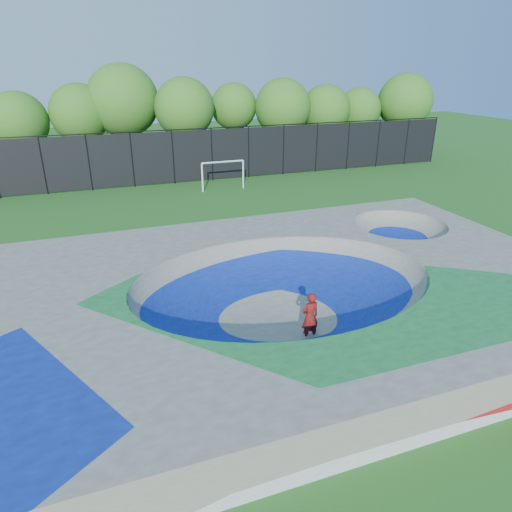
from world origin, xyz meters
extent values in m
plane|color=#1E5618|center=(0.00, 0.00, 0.00)|extent=(120.00, 120.00, 0.00)
cube|color=gray|center=(0.00, 0.00, 0.75)|extent=(22.00, 14.00, 1.50)
imported|color=red|center=(0.11, -1.91, 0.87)|extent=(0.68, 0.48, 1.75)
cube|color=black|center=(0.11, -1.91, 0.03)|extent=(0.80, 0.29, 0.05)
cylinder|color=silver|center=(1.42, 17.88, 1.02)|extent=(0.12, 0.12, 2.04)
cylinder|color=silver|center=(4.48, 17.88, 1.02)|extent=(0.12, 0.12, 2.04)
cylinder|color=silver|center=(2.95, 17.88, 2.04)|extent=(3.06, 0.12, 0.12)
cylinder|color=black|center=(-9.00, 21.00, 2.00)|extent=(0.09, 0.09, 4.00)
cylinder|color=black|center=(-6.00, 21.00, 2.00)|extent=(0.09, 0.09, 4.00)
cylinder|color=black|center=(-3.00, 21.00, 2.00)|extent=(0.09, 0.09, 4.00)
cylinder|color=black|center=(0.00, 21.00, 2.00)|extent=(0.09, 0.09, 4.00)
cylinder|color=black|center=(3.00, 21.00, 2.00)|extent=(0.09, 0.09, 4.00)
cylinder|color=black|center=(6.00, 21.00, 2.00)|extent=(0.09, 0.09, 4.00)
cylinder|color=black|center=(9.00, 21.00, 2.00)|extent=(0.09, 0.09, 4.00)
cylinder|color=black|center=(12.00, 21.00, 2.00)|extent=(0.09, 0.09, 4.00)
cylinder|color=black|center=(15.00, 21.00, 2.00)|extent=(0.09, 0.09, 4.00)
cylinder|color=black|center=(18.00, 21.00, 2.00)|extent=(0.09, 0.09, 4.00)
cylinder|color=black|center=(21.00, 21.00, 2.00)|extent=(0.09, 0.09, 4.00)
cylinder|color=black|center=(24.00, 21.00, 2.00)|extent=(0.09, 0.09, 4.00)
cube|color=black|center=(0.00, 21.00, 2.00)|extent=(48.00, 0.03, 3.80)
cylinder|color=black|center=(0.00, 21.00, 4.00)|extent=(48.00, 0.08, 0.08)
cylinder|color=#442C22|center=(-10.73, 27.11, 1.34)|extent=(0.44, 0.44, 2.67)
sphere|color=#316B1C|center=(-10.73, 27.11, 4.37)|extent=(4.54, 4.54, 4.54)
cylinder|color=#442C22|center=(-6.18, 27.20, 1.53)|extent=(0.44, 0.44, 3.06)
sphere|color=#316B1C|center=(-6.18, 27.20, 4.81)|extent=(4.67, 4.67, 4.67)
cylinder|color=#442C22|center=(-2.71, 27.17, 1.77)|extent=(0.44, 0.44, 3.53)
sphere|color=#316B1C|center=(-2.71, 27.17, 5.71)|extent=(5.80, 5.80, 5.80)
cylinder|color=#442C22|center=(1.84, 24.83, 1.69)|extent=(0.44, 0.44, 3.38)
sphere|color=#316B1C|center=(1.84, 24.83, 5.19)|extent=(4.83, 4.83, 4.83)
cylinder|color=#442C22|center=(6.68, 26.87, 1.74)|extent=(0.44, 0.44, 3.48)
sphere|color=#316B1C|center=(6.68, 26.87, 5.00)|extent=(4.04, 4.04, 4.04)
cylinder|color=#442C22|center=(10.53, 24.86, 1.58)|extent=(0.44, 0.44, 3.15)
sphere|color=#316B1C|center=(10.53, 24.86, 4.98)|extent=(4.88, 4.88, 4.88)
cylinder|color=#442C22|center=(15.00, 25.37, 1.44)|extent=(0.44, 0.44, 2.88)
sphere|color=#316B1C|center=(15.00, 25.37, 4.58)|extent=(4.51, 4.51, 4.51)
cylinder|color=#442C22|center=(19.19, 26.33, 1.41)|extent=(0.44, 0.44, 2.82)
sphere|color=#316B1C|center=(19.19, 26.33, 4.37)|extent=(4.15, 4.15, 4.15)
cylinder|color=#442C22|center=(23.43, 25.06, 1.61)|extent=(0.44, 0.44, 3.21)
sphere|color=#316B1C|center=(23.43, 25.06, 5.15)|extent=(5.18, 5.18, 5.18)
camera|label=1|loc=(-5.98, -13.43, 8.51)|focal=32.00mm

